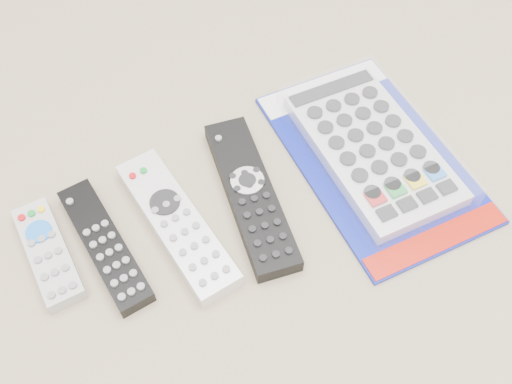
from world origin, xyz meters
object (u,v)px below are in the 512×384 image
remote_small_grey (48,253)px  jumbo_remote_packaged (373,147)px  remote_large_black (251,194)px  remote_silver_dvd (177,223)px  remote_slim_black (105,245)px

remote_small_grey → jumbo_remote_packaged: jumbo_remote_packaged is taller
remote_large_black → jumbo_remote_packaged: (0.17, -0.02, 0.01)m
remote_small_grey → remote_silver_dvd: size_ratio=0.65×
jumbo_remote_packaged → remote_large_black: bearing=178.3°
remote_small_grey → remote_large_black: (0.25, -0.05, 0.00)m
remote_silver_dvd → remote_large_black: same height
remote_small_grey → remote_slim_black: (0.06, -0.02, -0.00)m
remote_small_grey → remote_large_black: 0.25m
remote_small_grey → remote_slim_black: bearing=-19.8°
remote_slim_black → jumbo_remote_packaged: size_ratio=0.57×
remote_silver_dvd → remote_small_grey: bearing=161.9°
remote_small_grey → remote_large_black: remote_large_black is taller
remote_small_grey → jumbo_remote_packaged: (0.42, -0.06, 0.01)m
remote_small_grey → jumbo_remote_packaged: bearing=-8.3°
remote_small_grey → jumbo_remote_packaged: 0.42m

